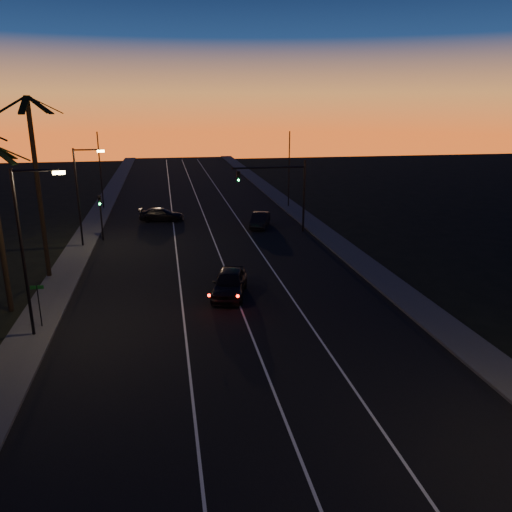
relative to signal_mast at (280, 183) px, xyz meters
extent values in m
cube|color=black|center=(-7.14, -9.99, -4.78)|extent=(20.00, 170.00, 0.01)
cube|color=#3B3B39|center=(-18.34, -9.99, -4.70)|extent=(2.40, 170.00, 0.16)
cube|color=#3B3B39|center=(4.06, -9.99, -4.70)|extent=(2.40, 170.00, 0.16)
cube|color=silver|center=(-10.14, -9.99, -4.76)|extent=(0.12, 160.00, 0.01)
cube|color=silver|center=(-6.64, -9.99, -4.76)|extent=(0.12, 160.00, 0.01)
cube|color=silver|center=(-3.14, -9.99, -4.76)|extent=(0.12, 160.00, 0.01)
cube|color=black|center=(-19.31, -15.73, 4.65)|extent=(2.18, 0.92, 1.18)
cube|color=black|center=(-19.90, -15.03, 4.65)|extent=(1.25, 2.12, 1.18)
cube|color=black|center=(-19.49, -16.63, 4.65)|extent=(1.95, 1.61, 1.18)
cylinder|color=black|center=(-19.34, -9.99, 1.47)|extent=(0.32, 0.32, 12.50)
cube|color=black|center=(-18.31, -9.73, 7.15)|extent=(2.18, 0.92, 1.18)
cube|color=black|center=(-18.90, -9.03, 7.15)|extent=(1.25, 2.12, 1.18)
cube|color=black|center=(-19.82, -9.05, 7.15)|extent=(1.34, 2.09, 1.18)
cube|color=black|center=(-20.37, -9.78, 7.15)|extent=(2.18, 0.82, 1.18)
cube|color=black|center=(-20.15, -10.67, 7.15)|extent=(1.90, 1.69, 1.18)
cube|color=black|center=(-19.31, -11.05, 7.15)|extent=(0.45, 2.16, 1.18)
cube|color=black|center=(-18.49, -10.63, 7.15)|extent=(1.95, 1.61, 1.18)
cylinder|color=black|center=(-18.14, -19.99, -0.28)|extent=(0.16, 0.16, 9.00)
cylinder|color=black|center=(-17.04, -19.99, 4.07)|extent=(2.20, 0.12, 0.12)
cube|color=#FFCC66|center=(-15.94, -19.99, 3.94)|extent=(0.55, 0.26, 0.16)
cylinder|color=black|center=(-18.14, -1.99, -0.53)|extent=(0.16, 0.16, 8.50)
cylinder|color=black|center=(-17.04, -1.99, 3.57)|extent=(2.20, 0.12, 0.12)
cube|color=#FFCC66|center=(-15.94, -1.99, 3.44)|extent=(0.55, 0.26, 0.16)
cylinder|color=black|center=(-17.94, -18.99, -3.48)|extent=(0.06, 0.06, 2.60)
cube|color=#0D5217|center=(-17.94, -18.99, -2.33)|extent=(0.70, 0.03, 0.20)
cylinder|color=black|center=(2.36, 0.01, -1.28)|extent=(0.20, 0.20, 7.00)
cylinder|color=black|center=(-1.14, 0.01, 1.52)|extent=(7.00, 0.16, 0.16)
cube|color=black|center=(-4.04, 0.01, 0.77)|extent=(0.32, 0.28, 1.00)
sphere|color=black|center=(-4.04, -0.16, 1.09)|extent=(0.20, 0.20, 0.20)
sphere|color=black|center=(-4.04, -0.16, 0.77)|extent=(0.20, 0.20, 0.20)
sphere|color=#14FF59|center=(-4.04, -0.16, 0.45)|extent=(0.20, 0.20, 0.20)
cylinder|color=black|center=(-16.64, 0.01, -2.68)|extent=(0.14, 0.14, 4.20)
cube|color=black|center=(-16.64, 0.01, -1.08)|extent=(0.28, 0.25, 0.90)
sphere|color=black|center=(-16.64, -0.14, -0.80)|extent=(0.18, 0.18, 0.18)
sphere|color=black|center=(-16.64, -0.14, -1.08)|extent=(0.18, 0.18, 0.18)
sphere|color=#14FF59|center=(-16.64, -0.14, -1.36)|extent=(0.18, 0.18, 0.18)
cylinder|color=black|center=(-18.14, 15.01, -0.28)|extent=(0.14, 0.14, 9.00)
cylinder|color=black|center=(3.86, 12.01, -0.28)|extent=(0.14, 0.14, 9.00)
imported|color=black|center=(-7.01, -15.84, -3.92)|extent=(3.19, 5.35, 1.71)
sphere|color=#FF0F05|center=(-8.58, -18.52, -3.65)|extent=(0.18, 0.18, 0.18)
sphere|color=#FF0F05|center=(-6.93, -18.94, -3.65)|extent=(0.18, 0.18, 0.18)
imported|color=black|center=(-1.48, 2.47, -4.04)|extent=(2.94, 4.71, 1.47)
imported|color=black|center=(-11.31, 7.18, -4.09)|extent=(4.95, 2.63, 1.37)
camera|label=1|loc=(-10.83, -46.08, 7.14)|focal=35.00mm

